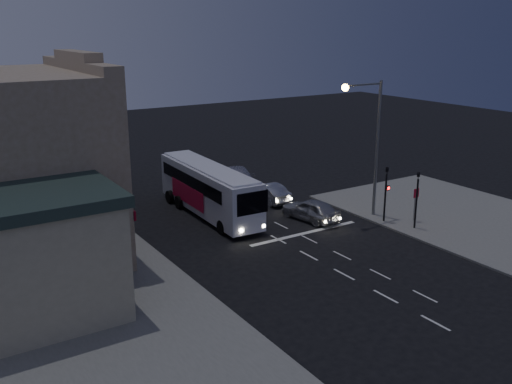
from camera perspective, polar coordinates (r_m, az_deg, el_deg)
ground at (r=33.16m, az=4.23°, el=-5.81°), size 120.00×120.00×0.00m
sidewalk_near at (r=39.63m, az=23.12°, el=-3.29°), size 12.00×24.00×0.12m
sidewalk_far at (r=35.22m, az=-21.47°, el=-5.50°), size 12.00×50.00×0.12m
road_markings at (r=36.36m, az=2.74°, el=-3.75°), size 8.00×30.55×0.01m
tour_bus at (r=38.74m, az=-4.76°, el=0.36°), size 2.72×11.24×3.43m
car_suv at (r=37.98m, az=5.52°, el=-1.77°), size 2.42×4.52×1.46m
car_sedan_a at (r=41.90m, az=1.17°, el=-0.02°), size 1.52×4.20×1.38m
car_sedan_b at (r=46.46m, az=-1.99°, el=1.70°), size 3.64×5.66×1.53m
traffic_signal_main at (r=37.74m, az=12.88°, el=0.46°), size 0.25×0.35×4.10m
traffic_signal_side at (r=36.95m, az=15.81°, el=-0.09°), size 0.18×0.15×4.10m
regulatory_sign at (r=38.51m, az=15.66°, el=-0.70°), size 0.45×0.12×2.20m
streetlight at (r=37.81m, az=11.39°, el=5.73°), size 3.32×0.44×9.00m
main_building at (r=33.62m, az=-23.95°, el=2.35°), size 10.12×12.00×11.00m
low_building_south at (r=26.10m, az=-21.49°, el=-6.12°), size 7.40×5.40×5.70m
street_tree at (r=41.62m, az=-17.65°, el=4.50°), size 4.00×4.00×6.20m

